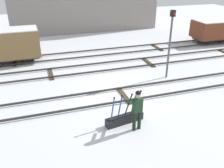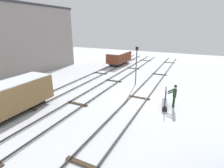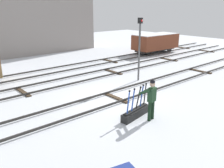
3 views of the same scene
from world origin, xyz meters
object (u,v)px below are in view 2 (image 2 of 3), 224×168
at_px(switch_lever_frame, 165,104).
at_px(signal_post, 136,62).
at_px(freight_car_near_switch, 16,95).
at_px(freight_car_back_track, 119,57).
at_px(rail_worker, 174,94).

xyz_separation_m(switch_lever_frame, signal_post, (4.32, 3.90, 2.27)).
height_order(signal_post, freight_car_near_switch, signal_post).
distance_m(switch_lever_frame, freight_car_back_track, 16.44).
height_order(switch_lever_frame, signal_post, signal_post).
bearing_deg(freight_car_back_track, switch_lever_frame, -141.80).
bearing_deg(freight_car_near_switch, rail_worker, -60.92).
xyz_separation_m(rail_worker, freight_car_near_switch, (-6.03, 10.34, 0.33)).
bearing_deg(signal_post, switch_lever_frame, -137.96).
bearing_deg(signal_post, freight_car_back_track, 33.34).
xyz_separation_m(switch_lever_frame, freight_car_back_track, (13.21, 9.74, 0.96)).
height_order(switch_lever_frame, freight_car_back_track, freight_car_back_track).
xyz_separation_m(rail_worker, freight_car_back_track, (12.90, 10.34, 0.14)).
relative_size(signal_post, freight_car_back_track, 0.79).
bearing_deg(freight_car_back_track, rail_worker, -139.49).
distance_m(switch_lever_frame, signal_post, 6.25).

